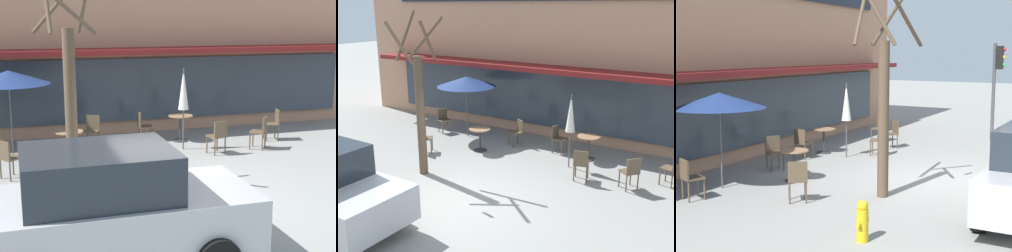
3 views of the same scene
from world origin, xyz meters
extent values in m
plane|color=gray|center=(0.00, 0.00, 0.00)|extent=(80.00, 80.00, 0.00)
cube|color=maroon|center=(0.00, 5.45, 2.55)|extent=(16.18, 1.10, 0.16)
cube|color=#2D3842|center=(0.00, 5.94, 1.35)|extent=(15.22, 0.10, 1.90)
cylinder|color=#333338|center=(-1.76, 3.34, 0.01)|extent=(0.44, 0.44, 0.03)
cylinder|color=#333338|center=(-1.76, 3.34, 0.38)|extent=(0.07, 0.07, 0.70)
cylinder|color=#99704C|center=(-1.76, 3.34, 0.74)|extent=(0.70, 0.70, 0.03)
cylinder|color=#333338|center=(1.54, 4.50, 0.01)|extent=(0.44, 0.44, 0.03)
cylinder|color=#333338|center=(1.54, 4.50, 0.38)|extent=(0.07, 0.07, 0.70)
cylinder|color=#99704C|center=(1.54, 4.50, 0.74)|extent=(0.70, 0.70, 0.03)
cylinder|color=#4C4C51|center=(1.32, 3.59, 1.10)|extent=(0.04, 0.04, 2.20)
cone|color=silver|center=(1.32, 3.59, 1.65)|extent=(0.28, 0.28, 1.10)
cylinder|color=#4C4C51|center=(-3.11, 4.42, 1.10)|extent=(0.04, 0.04, 2.20)
cone|color=navy|center=(-3.11, 4.42, 2.03)|extent=(2.10, 2.10, 0.35)
cylinder|color=brown|center=(-1.01, 4.19, 0.23)|extent=(0.04, 0.04, 0.45)
cylinder|color=brown|center=(-1.30, 4.37, 0.23)|extent=(0.04, 0.04, 0.45)
cylinder|color=brown|center=(-0.83, 4.47, 0.23)|extent=(0.04, 0.04, 0.45)
cylinder|color=brown|center=(-1.12, 4.66, 0.23)|extent=(0.04, 0.04, 0.45)
cube|color=brown|center=(-1.07, 4.42, 0.47)|extent=(0.55, 0.55, 0.04)
cube|color=brown|center=(-0.97, 4.57, 0.69)|extent=(0.36, 0.25, 0.40)
cylinder|color=brown|center=(0.72, 4.73, 0.23)|extent=(0.04, 0.04, 0.45)
cylinder|color=brown|center=(0.69, 4.40, 0.23)|extent=(0.04, 0.04, 0.45)
cylinder|color=brown|center=(0.38, 4.76, 0.23)|extent=(0.04, 0.04, 0.45)
cylinder|color=brown|center=(0.35, 4.42, 0.23)|extent=(0.04, 0.04, 0.45)
cube|color=brown|center=(0.53, 4.58, 0.47)|extent=(0.43, 0.43, 0.04)
cube|color=brown|center=(0.35, 4.59, 0.69)|extent=(0.07, 0.40, 0.40)
cylinder|color=brown|center=(1.78, 3.02, 0.23)|extent=(0.04, 0.04, 0.45)
cylinder|color=brown|center=(2.11, 3.11, 0.23)|extent=(0.04, 0.04, 0.45)
cylinder|color=brown|center=(1.88, 2.69, 0.23)|extent=(0.04, 0.04, 0.45)
cylinder|color=brown|center=(2.20, 2.78, 0.23)|extent=(0.04, 0.04, 0.45)
cube|color=brown|center=(1.99, 2.90, 0.47)|extent=(0.49, 0.49, 0.04)
cube|color=brown|center=(2.04, 2.73, 0.69)|extent=(0.40, 0.15, 0.40)
cylinder|color=brown|center=(-3.13, 2.54, 0.23)|extent=(0.04, 0.04, 0.45)
cylinder|color=brown|center=(-2.93, 2.26, 0.23)|extent=(0.04, 0.04, 0.45)
cylinder|color=brown|center=(-3.41, 2.33, 0.23)|extent=(0.04, 0.04, 0.45)
cylinder|color=brown|center=(-3.20, 2.06, 0.23)|extent=(0.04, 0.04, 0.45)
cube|color=brown|center=(-3.17, 2.30, 0.47)|extent=(0.56, 0.56, 0.04)
cube|color=brown|center=(-3.31, 2.19, 0.69)|extent=(0.27, 0.35, 0.40)
cylinder|color=brown|center=(-3.90, 4.40, 0.23)|extent=(0.04, 0.04, 0.45)
cylinder|color=brown|center=(-4.03, 4.08, 0.23)|extent=(0.04, 0.04, 0.45)
cylinder|color=brown|center=(-4.21, 4.53, 0.23)|extent=(0.04, 0.04, 0.45)
cylinder|color=brown|center=(-4.34, 4.21, 0.23)|extent=(0.04, 0.04, 0.45)
cube|color=brown|center=(-4.12, 4.31, 0.47)|extent=(0.52, 0.52, 0.04)
cube|color=brown|center=(-4.29, 4.37, 0.69)|extent=(0.19, 0.39, 0.40)
cylinder|color=brown|center=(3.03, 3.01, 0.23)|extent=(0.04, 0.04, 0.45)
cylinder|color=brown|center=(3.25, 3.27, 0.23)|extent=(0.04, 0.04, 0.45)
cylinder|color=brown|center=(3.29, 2.79, 0.23)|extent=(0.04, 0.04, 0.45)
cylinder|color=brown|center=(3.51, 3.05, 0.23)|extent=(0.04, 0.04, 0.45)
cube|color=brown|center=(3.27, 3.03, 0.47)|extent=(0.56, 0.56, 0.04)
cube|color=brown|center=(3.41, 2.92, 0.69)|extent=(0.29, 0.33, 0.40)
cylinder|color=brown|center=(3.90, 3.72, 0.23)|extent=(0.04, 0.04, 0.45)
cylinder|color=brown|center=(3.99, 4.05, 0.23)|extent=(0.04, 0.04, 0.45)
cylinder|color=brown|center=(4.23, 3.63, 0.23)|extent=(0.04, 0.04, 0.45)
cylinder|color=brown|center=(4.31, 3.96, 0.23)|extent=(0.04, 0.04, 0.45)
cube|color=brown|center=(4.11, 3.84, 0.47)|extent=(0.49, 0.49, 0.04)
cube|color=brown|center=(4.28, 3.80, 0.69)|extent=(0.14, 0.40, 0.40)
cylinder|color=black|center=(-0.54, -1.51, 0.32)|extent=(0.64, 0.22, 0.64)
cylinder|color=black|center=(-3.15, -1.50, 0.32)|extent=(0.64, 0.22, 0.64)
cylinder|color=brown|center=(-1.97, 0.90, 1.67)|extent=(0.24, 0.24, 3.34)
cylinder|color=brown|center=(-1.63, 0.97, 3.76)|extent=(0.23, 0.74, 1.09)
cylinder|color=brown|center=(-2.10, 1.40, 3.78)|extent=(1.07, 0.36, 1.15)
cylinder|color=brown|center=(-2.34, 0.88, 3.86)|extent=(0.13, 0.83, 1.29)
cylinder|color=brown|center=(-2.07, 0.36, 3.72)|extent=(1.14, 0.29, 1.04)
cylinder|color=#47474C|center=(6.43, 0.51, 1.70)|extent=(0.12, 0.12, 3.40)
cube|color=black|center=(6.43, 0.33, 2.90)|extent=(0.26, 0.20, 0.80)
sphere|color=red|center=(6.43, 0.20, 3.17)|extent=(0.13, 0.13, 0.13)
sphere|color=gold|center=(6.43, 0.20, 2.91)|extent=(0.13, 0.13, 0.13)
sphere|color=green|center=(6.43, 0.20, 2.65)|extent=(0.13, 0.13, 0.13)
cylinder|color=gold|center=(-4.56, 0.08, 0.28)|extent=(0.20, 0.20, 0.55)
sphere|color=gold|center=(-4.56, 0.08, 0.61)|extent=(0.19, 0.19, 0.19)
cylinder|color=gold|center=(-4.69, 0.08, 0.33)|extent=(0.10, 0.07, 0.07)
cylinder|color=gold|center=(-4.43, 0.08, 0.33)|extent=(0.10, 0.07, 0.07)
camera|label=1|loc=(-3.10, -9.24, 3.56)|focal=55.00mm
camera|label=2|loc=(6.10, -7.25, 4.63)|focal=45.00mm
camera|label=3|loc=(-11.82, -3.59, 3.12)|focal=55.00mm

